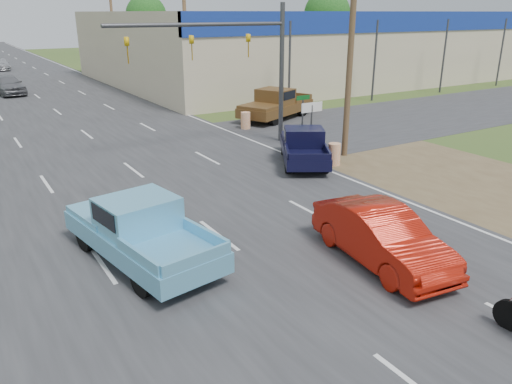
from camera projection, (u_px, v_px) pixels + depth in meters
main_road at (37, 96)px, 41.02m from camera, size 15.00×180.00×0.02m
cross_road at (119, 159)px, 23.44m from camera, size 120.00×10.00×0.02m
dirt_verge at (414, 166)px, 22.50m from camera, size 8.00×18.00×0.01m
big_box_store at (338, 43)px, 55.72m from camera, size 50.00×28.10×6.60m
utility_pole_1 at (351, 41)px, 22.35m from camera, size 2.00×0.28×10.00m
utility_pole_2 at (185, 30)px, 36.74m from camera, size 2.00×0.28×10.00m
utility_pole_3 at (113, 25)px, 51.12m from camera, size 2.00×0.28×10.00m
tree_3 at (327, 14)px, 90.18m from camera, size 8.40×8.40×10.40m
tree_5 at (146, 16)px, 97.86m from camera, size 7.98×7.98×9.88m
barrel_0 at (334, 154)px, 22.45m from camera, size 0.56×0.56×1.00m
barrel_1 at (246, 121)px, 29.44m from camera, size 0.56×0.56×1.00m
lane_sign at (312, 116)px, 23.67m from camera, size 1.20×0.08×2.52m
street_name_sign at (303, 115)px, 25.26m from camera, size 0.80×0.08×2.61m
signal_mast at (236, 50)px, 23.90m from camera, size 9.12×0.40×7.00m
red_convertible at (382, 237)px, 13.55m from camera, size 2.21×4.86×1.55m
blue_pickup at (139, 229)px, 13.71m from camera, size 2.99×5.77×1.82m
navy_pickup at (304, 145)px, 22.72m from camera, size 4.13×5.13×1.62m
brown_pickup at (275, 104)px, 31.94m from camera, size 6.28×4.46×1.95m
distant_car_grey at (8, 85)px, 41.56m from camera, size 2.57×5.07×1.65m
distant_car_silver at (1, 65)px, 59.38m from camera, size 1.99×4.55×1.30m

